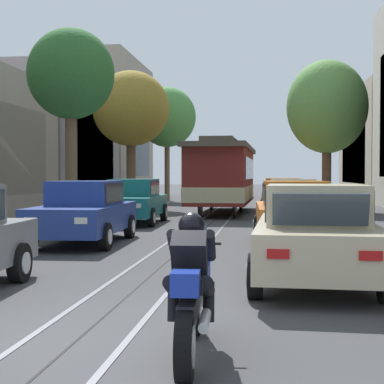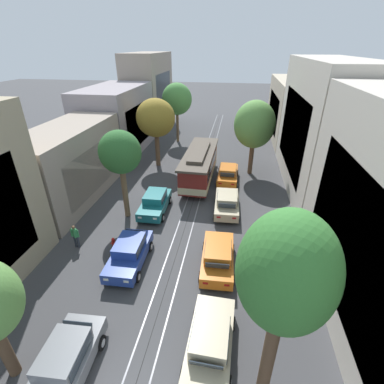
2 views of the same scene
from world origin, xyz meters
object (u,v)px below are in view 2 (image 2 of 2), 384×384
Objects in this scene: parked_car_teal_mid_left at (155,202)px; street_tree_kerb_right_second at (255,125)px; parked_car_grey_near_left at (64,364)px; pedestrian_on_left_pavement at (75,235)px; street_tree_kerb_left_fourth at (177,99)px; fire_hydrant at (114,243)px; parked_car_orange_second_right at (218,256)px; street_tree_kerb_right_near at (286,275)px; parked_car_blue_second_left at (129,253)px; street_tree_kerb_left_second at (120,153)px; cable_car_trolley at (199,167)px; parked_car_orange_fourth_right at (228,174)px; street_tree_kerb_left_mid at (156,118)px; parked_car_beige_mid_right at (227,203)px; parked_car_beige_near_right at (210,341)px.

parked_car_teal_mid_left is 12.31m from street_tree_kerb_right_second.
pedestrian_on_left_pavement reaches higher than parked_car_grey_near_left.
pedestrian_on_left_pavement is at bearing 116.49° from parked_car_grey_near_left.
street_tree_kerb_left_fourth is at bearing 95.98° from parked_car_teal_mid_left.
parked_car_grey_near_left is at bearing -109.60° from street_tree_kerb_right_second.
pedestrian_on_left_pavement is 1.98× the size of fire_hydrant.
parked_car_orange_second_right is 0.54× the size of street_tree_kerb_right_near.
street_tree_kerb_left_second is (-2.09, 5.08, 4.30)m from parked_car_blue_second_left.
street_tree_kerb_right_second reaches higher than pedestrian_on_left_pavement.
parked_car_blue_second_left is at bearing -12.97° from pedestrian_on_left_pavement.
cable_car_trolley is at bearing 81.37° from parked_car_grey_near_left.
street_tree_kerb_left_second is 14.76m from street_tree_kerb_right_near.
street_tree_kerb_left_fourth reaches higher than cable_car_trolley.
parked_car_teal_mid_left is at bearing 89.73° from parked_car_grey_near_left.
street_tree_kerb_left_mid is at bearing 158.97° from parked_car_orange_fourth_right.
street_tree_kerb_left_second is 6.18m from pedestrian_on_left_pavement.
parked_car_teal_mid_left is 1.00× the size of parked_car_beige_mid_right.
cable_car_trolley is at bearing 105.05° from street_tree_kerb_right_near.
parked_car_orange_fourth_right is 11.25m from street_tree_kerb_left_second.
parked_car_orange_fourth_right is at bearing 67.02° from parked_car_blue_second_left.
parked_car_grey_near_left is at bearing -84.23° from street_tree_kerb_left_mid.
parked_car_orange_second_right is at bearing 91.01° from parked_car_beige_near_right.
parked_car_orange_second_right is 25.15m from street_tree_kerb_left_fourth.
parked_car_grey_near_left is at bearing -90.27° from parked_car_teal_mid_left.
parked_car_beige_mid_right is 1.01× the size of parked_car_orange_fourth_right.
street_tree_kerb_left_second is (-7.32, 4.59, 4.30)m from parked_car_orange_second_right.
parked_car_blue_second_left is 1.00× the size of parked_car_beige_mid_right.
cable_car_trolley is (4.68, 6.60, -3.44)m from street_tree_kerb_left_second.
parked_car_teal_mid_left is at bearing -76.24° from street_tree_kerb_left_mid.
street_tree_kerb_left_mid is at bearing 132.84° from parked_car_beige_mid_right.
parked_car_orange_fourth_right is 14.56m from street_tree_kerb_left_fourth.
parked_car_orange_second_right is at bearing -62.79° from street_tree_kerb_left_mid.
parked_car_teal_mid_left is 7.71m from parked_car_orange_second_right.
street_tree_kerb_right_second reaches higher than parked_car_beige_near_right.
cable_car_trolley is at bearing 120.83° from parked_car_beige_mid_right.
parked_car_blue_second_left and parked_car_orange_second_right have the same top height.
parked_car_teal_mid_left and parked_car_beige_mid_right have the same top height.
parked_car_blue_second_left and parked_car_teal_mid_left have the same top height.
parked_car_beige_near_right is 5.89m from street_tree_kerb_right_near.
street_tree_kerb_right_near is 1.12× the size of street_tree_kerb_right_second.
street_tree_kerb_left_fourth is at bearing 85.20° from pedestrian_on_left_pavement.
street_tree_kerb_right_second is 18.41m from pedestrian_on_left_pavement.
street_tree_kerb_left_mid reaches higher than fire_hydrant.
cable_car_trolley reaches higher than parked_car_beige_mid_right.
parked_car_orange_second_right is 0.62× the size of street_tree_kerb_left_mid.
parked_car_beige_near_right is at bearing -69.02° from street_tree_kerb_left_mid.
parked_car_beige_mid_right is (0.12, 11.73, 0.00)m from parked_car_beige_near_right.
parked_car_orange_second_right and parked_car_orange_fourth_right have the same top height.
street_tree_kerb_left_fourth reaches higher than parked_car_beige_mid_right.
parked_car_blue_second_left is 1.01× the size of parked_car_orange_fourth_right.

